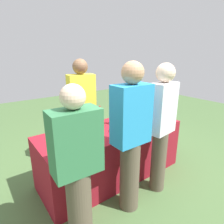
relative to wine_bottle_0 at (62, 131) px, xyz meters
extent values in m
plane|color=#476638|center=(0.73, -0.09, -0.90)|extent=(12.00, 12.00, 0.00)
cube|color=maroon|center=(0.73, -0.09, -0.51)|extent=(2.14, 0.81, 0.78)
cylinder|color=black|center=(0.00, 0.00, 0.00)|extent=(0.07, 0.07, 0.23)
cylinder|color=black|center=(0.00, 0.00, 0.15)|extent=(0.03, 0.03, 0.07)
cylinder|color=gold|center=(0.00, 0.00, 0.19)|extent=(0.03, 0.03, 0.02)
cylinder|color=silver|center=(0.00, 0.00, -0.02)|extent=(0.07, 0.07, 0.08)
cylinder|color=black|center=(0.50, 0.09, -0.01)|extent=(0.06, 0.06, 0.22)
cylinder|color=black|center=(0.50, 0.09, 0.14)|extent=(0.02, 0.02, 0.09)
cylinder|color=maroon|center=(0.50, 0.09, 0.20)|extent=(0.03, 0.03, 0.02)
cylinder|color=silver|center=(0.50, 0.09, -0.02)|extent=(0.07, 0.07, 0.08)
cylinder|color=black|center=(0.63, 0.09, -0.01)|extent=(0.07, 0.07, 0.22)
cylinder|color=black|center=(0.63, 0.09, 0.14)|extent=(0.03, 0.03, 0.08)
cylinder|color=maroon|center=(0.63, 0.09, 0.19)|extent=(0.03, 0.03, 0.02)
cylinder|color=silver|center=(0.63, 0.09, -0.02)|extent=(0.07, 0.07, 0.08)
cylinder|color=black|center=(0.87, 0.00, 0.00)|extent=(0.08, 0.08, 0.23)
cylinder|color=black|center=(0.87, 0.00, 0.15)|extent=(0.03, 0.03, 0.08)
cylinder|color=black|center=(0.87, 0.00, 0.20)|extent=(0.03, 0.03, 0.02)
cylinder|color=silver|center=(0.87, 0.00, -0.01)|extent=(0.08, 0.08, 0.08)
cylinder|color=black|center=(1.03, 0.03, -0.01)|extent=(0.07, 0.07, 0.21)
cylinder|color=black|center=(1.03, 0.03, 0.13)|extent=(0.03, 0.03, 0.08)
cylinder|color=black|center=(1.03, 0.03, 0.18)|extent=(0.03, 0.03, 0.02)
cylinder|color=silver|center=(1.03, 0.03, -0.02)|extent=(0.07, 0.07, 0.07)
cylinder|color=black|center=(1.13, -0.02, -0.01)|extent=(0.07, 0.07, 0.21)
cylinder|color=black|center=(1.13, -0.02, 0.13)|extent=(0.03, 0.03, 0.08)
cylinder|color=gold|center=(1.13, -0.02, 0.17)|extent=(0.03, 0.03, 0.02)
cylinder|color=silver|center=(1.13, -0.02, -0.02)|extent=(0.07, 0.07, 0.07)
cylinder|color=black|center=(1.34, 0.10, 0.00)|extent=(0.07, 0.07, 0.24)
cylinder|color=black|center=(1.34, 0.10, 0.16)|extent=(0.03, 0.03, 0.08)
cylinder|color=gold|center=(1.34, 0.10, 0.20)|extent=(0.03, 0.03, 0.02)
cylinder|color=silver|center=(1.34, 0.10, -0.01)|extent=(0.07, 0.07, 0.08)
cylinder|color=silver|center=(0.26, -0.26, -0.12)|extent=(0.06, 0.06, 0.00)
cylinder|color=silver|center=(0.26, -0.26, -0.08)|extent=(0.01, 0.01, 0.06)
sphere|color=silver|center=(0.26, -0.26, -0.02)|extent=(0.07, 0.07, 0.07)
cylinder|color=silver|center=(0.41, -0.18, -0.12)|extent=(0.07, 0.07, 0.00)
cylinder|color=silver|center=(0.41, -0.18, -0.08)|extent=(0.01, 0.01, 0.06)
sphere|color=silver|center=(0.41, -0.18, -0.02)|extent=(0.07, 0.07, 0.07)
sphere|color=#590C19|center=(0.41, -0.18, -0.04)|extent=(0.04, 0.04, 0.04)
cylinder|color=silver|center=(1.04, -0.25, -0.12)|extent=(0.06, 0.06, 0.00)
cylinder|color=silver|center=(1.04, -0.25, -0.08)|extent=(0.01, 0.01, 0.07)
sphere|color=silver|center=(1.04, -0.25, -0.01)|extent=(0.07, 0.07, 0.07)
cylinder|color=silver|center=(1.42, -0.23, -0.12)|extent=(0.06, 0.06, 0.00)
cylinder|color=silver|center=(1.42, -0.23, -0.08)|extent=(0.01, 0.01, 0.08)
sphere|color=silver|center=(1.42, -0.23, -0.01)|extent=(0.07, 0.07, 0.07)
sphere|color=#590C19|center=(1.42, -0.23, -0.02)|extent=(0.04, 0.04, 0.04)
cylinder|color=silver|center=(1.51, -0.23, -0.12)|extent=(0.06, 0.06, 0.00)
cylinder|color=silver|center=(1.51, -0.23, -0.08)|extent=(0.01, 0.01, 0.07)
sphere|color=silver|center=(1.51, -0.23, -0.01)|extent=(0.06, 0.06, 0.06)
sphere|color=#590C19|center=(1.51, -0.23, -0.02)|extent=(0.03, 0.03, 0.03)
cylinder|color=brown|center=(0.57, 0.51, -0.46)|extent=(0.23, 0.23, 0.86)
cube|color=yellow|center=(0.57, 0.51, 0.29)|extent=(0.44, 0.28, 0.65)
sphere|color=brown|center=(0.57, 0.51, 0.74)|extent=(0.23, 0.23, 0.23)
cylinder|color=brown|center=(-0.18, -0.76, -0.50)|extent=(0.24, 0.24, 0.79)
cube|color=#337247|center=(-0.18, -0.76, 0.19)|extent=(0.45, 0.26, 0.59)
sphere|color=beige|center=(-0.18, -0.76, 0.60)|extent=(0.21, 0.21, 0.21)
cylinder|color=brown|center=(0.50, -0.73, -0.46)|extent=(0.23, 0.23, 0.87)
cube|color=#268CCC|center=(0.50, -0.73, 0.30)|extent=(0.42, 0.23, 0.65)
sphere|color=tan|center=(0.50, -0.73, 0.75)|extent=(0.24, 0.24, 0.24)
cylinder|color=brown|center=(1.04, -0.71, -0.47)|extent=(0.20, 0.20, 0.85)
cube|color=silver|center=(1.04, -0.71, 0.28)|extent=(0.39, 0.24, 0.64)
sphere|color=beige|center=(1.04, -0.71, 0.71)|extent=(0.23, 0.23, 0.23)
cube|color=white|center=(1.72, 0.96, -0.49)|extent=(0.45, 0.10, 0.81)
camera|label=1|loc=(-0.83, -2.17, 0.94)|focal=30.79mm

